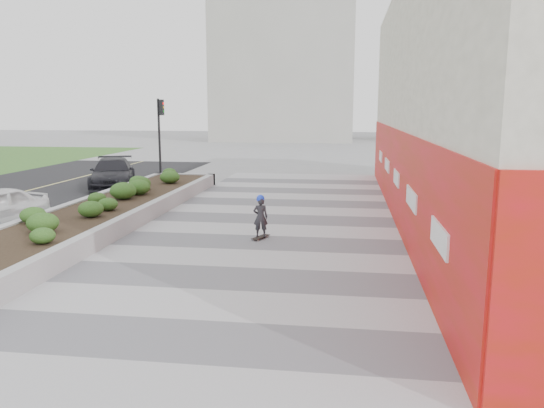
{
  "coord_description": "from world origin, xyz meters",
  "views": [
    {
      "loc": [
        2.32,
        -9.12,
        3.65
      ],
      "look_at": [
        0.35,
        5.01,
        1.1
      ],
      "focal_mm": 35.0,
      "sensor_mm": 36.0,
      "label": 1
    }
  ],
  "objects_px": {
    "planter": "(104,210)",
    "car_dark": "(113,173)",
    "skateboarder": "(261,217)",
    "traffic_signal_near": "(160,127)"
  },
  "relations": [
    {
      "from": "planter",
      "to": "car_dark",
      "type": "height_order",
      "value": "car_dark"
    },
    {
      "from": "planter",
      "to": "skateboarder",
      "type": "distance_m",
      "value": 5.7
    },
    {
      "from": "planter",
      "to": "car_dark",
      "type": "distance_m",
      "value": 7.93
    },
    {
      "from": "traffic_signal_near",
      "to": "car_dark",
      "type": "height_order",
      "value": "traffic_signal_near"
    },
    {
      "from": "car_dark",
      "to": "planter",
      "type": "bearing_deg",
      "value": -88.63
    },
    {
      "from": "planter",
      "to": "car_dark",
      "type": "bearing_deg",
      "value": 112.25
    },
    {
      "from": "traffic_signal_near",
      "to": "skateboarder",
      "type": "bearing_deg",
      "value": -59.22
    },
    {
      "from": "skateboarder",
      "to": "car_dark",
      "type": "bearing_deg",
      "value": 156.37
    },
    {
      "from": "planter",
      "to": "skateboarder",
      "type": "height_order",
      "value": "skateboarder"
    },
    {
      "from": "planter",
      "to": "traffic_signal_near",
      "type": "distance_m",
      "value": 10.9
    }
  ]
}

